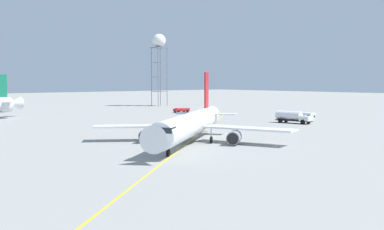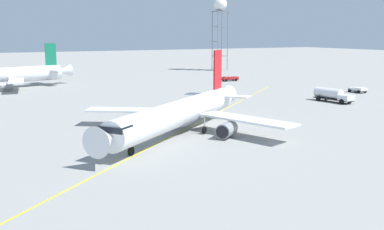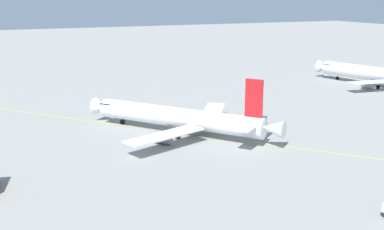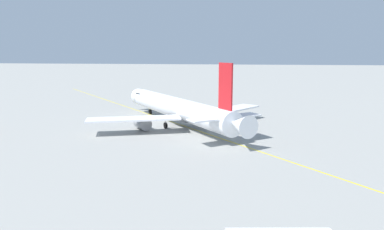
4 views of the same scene
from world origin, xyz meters
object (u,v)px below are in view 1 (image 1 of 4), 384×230
object	(u,v)px
ops_pickup_truck	(181,110)
radar_tower	(159,44)
fuel_tanker_truck	(293,117)
pushback_tug_truck	(307,115)
airliner_main	(190,126)

from	to	relation	value
ops_pickup_truck	radar_tower	xyz separation A→B (m)	(-18.04, -35.84, 23.05)
fuel_tanker_truck	pushback_tug_truck	xyz separation A→B (m)	(-16.84, -8.32, -0.76)
ops_pickup_truck	fuel_tanker_truck	world-z (taller)	fuel_tanker_truck
fuel_tanker_truck	radar_tower	distance (m)	87.63
fuel_tanker_truck	pushback_tug_truck	world-z (taller)	fuel_tanker_truck
ops_pickup_truck	radar_tower	distance (m)	46.27
radar_tower	airliner_main	bearing A→B (deg)	55.86
fuel_tanker_truck	pushback_tug_truck	bearing A→B (deg)	107.78
airliner_main	fuel_tanker_truck	distance (m)	44.17
ops_pickup_truck	fuel_tanker_truck	bearing A→B (deg)	88.08
pushback_tug_truck	ops_pickup_truck	bearing A→B (deg)	16.55
airliner_main	radar_tower	bearing A→B (deg)	-161.55
airliner_main	fuel_tanker_truck	world-z (taller)	airliner_main
pushback_tug_truck	radar_tower	size ratio (longest dim) A/B	0.15
pushback_tug_truck	radar_tower	distance (m)	77.26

